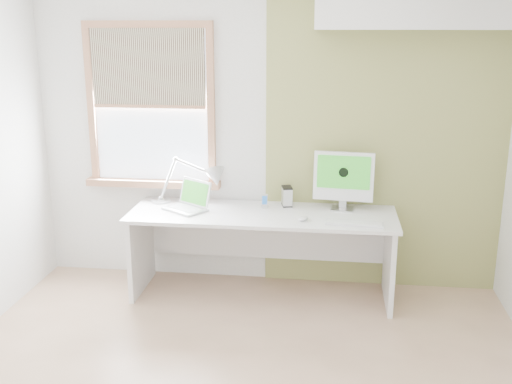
% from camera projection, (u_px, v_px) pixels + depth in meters
% --- Properties ---
extents(room, '(4.04, 3.54, 2.64)m').
position_uv_depth(room, '(234.00, 190.00, 3.51)').
color(room, tan).
rests_on(room, ground).
extents(accent_wall, '(2.00, 0.02, 2.60)m').
position_uv_depth(accent_wall, '(385.00, 140.00, 5.05)').
color(accent_wall, '#95934E').
rests_on(accent_wall, room).
extents(soffit, '(1.60, 0.40, 0.42)m').
position_uv_depth(soffit, '(422.00, 1.00, 4.57)').
color(soffit, white).
rests_on(soffit, room).
extents(window, '(1.20, 0.14, 1.42)m').
position_uv_depth(window, '(150.00, 107.00, 5.20)').
color(window, '#A36C4E').
rests_on(window, room).
extents(desk, '(2.20, 0.70, 0.73)m').
position_uv_depth(desk, '(263.00, 233.00, 5.09)').
color(desk, silver).
rests_on(desk, room).
extents(desk_lamp, '(0.72, 0.29, 0.40)m').
position_uv_depth(desk_lamp, '(205.00, 180.00, 5.19)').
color(desk_lamp, '#B0B2B4').
rests_on(desk_lamp, desk).
extents(laptop, '(0.43, 0.42, 0.24)m').
position_uv_depth(laptop, '(189.00, 202.00, 5.07)').
color(laptop, '#B0B2B4').
rests_on(laptop, desk).
extents(phone_dock, '(0.07, 0.07, 0.12)m').
position_uv_depth(phone_dock, '(265.00, 204.00, 5.11)').
color(phone_dock, '#B0B2B4').
rests_on(phone_dock, desk).
extents(external_drive, '(0.11, 0.14, 0.17)m').
position_uv_depth(external_drive, '(287.00, 196.00, 5.16)').
color(external_drive, '#B0B2B4').
rests_on(external_drive, desk).
extents(imac, '(0.50, 0.18, 0.49)m').
position_uv_depth(imac, '(344.00, 178.00, 5.01)').
color(imac, '#B0B2B4').
rests_on(imac, desk).
extents(keyboard, '(0.46, 0.16, 0.02)m').
position_uv_depth(keyboard, '(354.00, 223.00, 4.69)').
color(keyboard, white).
rests_on(keyboard, desk).
extents(mouse, '(0.10, 0.12, 0.03)m').
position_uv_depth(mouse, '(303.00, 218.00, 4.79)').
color(mouse, white).
rests_on(mouse, desk).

